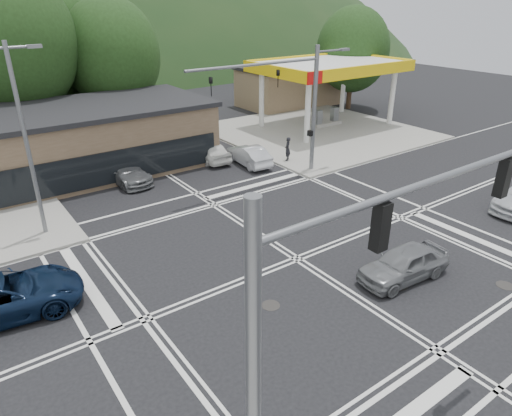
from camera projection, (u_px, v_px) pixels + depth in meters
ground at (297, 259)px, 20.30m from camera, size 120.00×120.00×0.00m
sidewalk_ne at (317, 132)px, 39.27m from camera, size 16.00×16.00×0.15m
gas_station_canopy at (329, 69)px, 38.96m from camera, size 12.32×8.34×5.75m
convenience_store at (289, 87)px, 48.51m from camera, size 10.00×6.00×3.80m
commercial_row at (17, 152)px, 27.75m from camera, size 24.00×8.00×4.00m
tree_n_b at (10, 42)px, 31.53m from camera, size 9.00×9.00×12.98m
tree_n_c at (111, 55)px, 35.79m from camera, size 7.60×7.60×10.87m
tree_n_e at (57, 44)px, 36.87m from camera, size 8.40×8.40×11.98m
tree_ne at (353, 50)px, 45.29m from camera, size 7.20×7.20×9.99m
streetlight_nw at (26, 134)px, 20.34m from camera, size 2.50×0.25×9.00m
signal_mast_ne at (300, 96)px, 27.89m from camera, size 11.65×0.30×8.00m
signal_mast_sw at (330, 312)px, 8.73m from camera, size 9.14×0.28×8.00m
car_blue_west at (1, 297)px, 16.39m from camera, size 5.89×3.22×1.57m
car_grey_center at (404, 263)px, 18.63m from camera, size 4.25×1.99×1.41m
car_queue_a at (249, 155)px, 31.49m from camera, size 1.82×4.27×1.37m
car_queue_b at (209, 150)px, 32.27m from camera, size 2.02×4.42×1.47m
car_northbound at (125, 172)px, 28.51m from camera, size 2.40×4.83×1.35m
pedestrian at (287, 149)px, 31.81m from camera, size 0.71×0.69×1.64m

